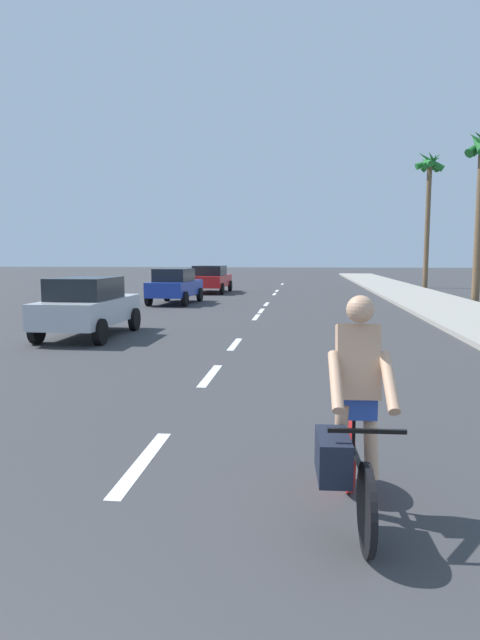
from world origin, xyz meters
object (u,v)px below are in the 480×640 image
(parked_car_silver, at_px, (88,305))
(cyclist, at_px, (352,420))
(palm_tree_distant, at_px, (429,179))
(parked_car_blue, at_px, (175,285))
(parked_car_red, at_px, (210,278))

(parked_car_silver, bearing_deg, cyclist, -56.99)
(parked_car_silver, height_order, palm_tree_distant, palm_tree_distant)
(parked_car_blue, bearing_deg, parked_car_silver, -86.50)
(parked_car_red, bearing_deg, parked_car_silver, -89.93)
(cyclist, xyz_separation_m, palm_tree_distant, (7.64, 33.05, 6.26))
(parked_car_red, relative_size, palm_tree_distant, 0.49)
(parked_car_silver, height_order, parked_car_red, same)
(parked_car_red, bearing_deg, cyclist, -76.88)
(cyclist, bearing_deg, parked_car_red, -80.32)
(parked_car_silver, distance_m, parked_car_blue, 9.99)
(cyclist, relative_size, parked_car_red, 0.41)
(parked_car_silver, height_order, parked_car_blue, same)
(palm_tree_distant, bearing_deg, parked_car_blue, -135.01)
(parked_car_silver, relative_size, parked_car_red, 0.87)
(parked_car_blue, xyz_separation_m, parked_car_red, (0.32, 7.31, 0.01))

